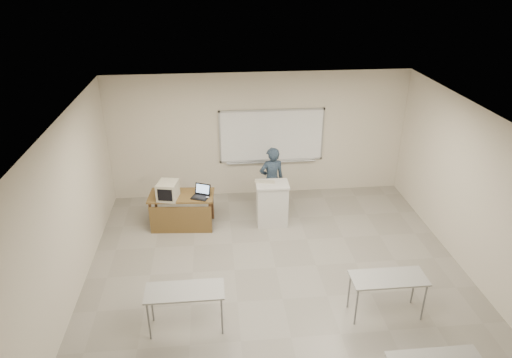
{
  "coord_description": "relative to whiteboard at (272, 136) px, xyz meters",
  "views": [
    {
      "loc": [
        -1.05,
        -6.06,
        5.27
      ],
      "look_at": [
        -0.24,
        2.2,
        1.24
      ],
      "focal_mm": 32.0,
      "sensor_mm": 36.0,
      "label": 1
    }
  ],
  "objects": [
    {
      "name": "mouse",
      "position": [
        -1.55,
        -1.57,
        -0.71
      ],
      "size": [
        0.1,
        0.08,
        0.03
      ],
      "primitive_type": "ellipsoid",
      "rotation": [
        0.0,
        0.0,
        0.31
      ],
      "color": "#A9AAB2",
      "rests_on": "instructor_desk"
    },
    {
      "name": "laptop",
      "position": [
        -1.7,
        -1.49,
        -0.67
      ],
      "size": [
        0.34,
        0.32,
        0.25
      ],
      "rotation": [
        0.0,
        0.0,
        -0.41
      ],
      "color": "black",
      "rests_on": "instructor_desk"
    },
    {
      "name": "crt_monitor",
      "position": [
        -2.35,
        -1.49,
        -0.55
      ],
      "size": [
        0.4,
        0.45,
        0.38
      ],
      "rotation": [
        0.0,
        0.0,
        -0.21
      ],
      "color": "#B2AB94",
      "rests_on": "instructor_desk"
    },
    {
      "name": "student_desks",
      "position": [
        -0.3,
        -5.32,
        -0.81
      ],
      "size": [
        4.4,
        2.2,
        0.73
      ],
      "color": "gray",
      "rests_on": "floor"
    },
    {
      "name": "keyboard",
      "position": [
        -0.32,
        -1.39,
        -0.5
      ],
      "size": [
        0.45,
        0.23,
        0.02
      ],
      "primitive_type": "cube",
      "rotation": [
        0.0,
        0.0,
        -0.22
      ],
      "color": "#B2AB94",
      "rests_on": "podium"
    },
    {
      "name": "instructor_desk",
      "position": [
        -2.1,
        -1.48,
        -0.95
      ],
      "size": [
        1.37,
        0.68,
        0.75
      ],
      "rotation": [
        0.0,
        0.0,
        -0.08
      ],
      "color": "brown",
      "rests_on": "floor"
    },
    {
      "name": "floor",
      "position": [
        -0.3,
        -3.97,
        -1.49
      ],
      "size": [
        7.0,
        8.0,
        0.01
      ],
      "primitive_type": "cube",
      "color": "gray",
      "rests_on": "ground"
    },
    {
      "name": "podium",
      "position": [
        -0.17,
        -1.47,
        -0.99
      ],
      "size": [
        0.69,
        0.51,
        0.97
      ],
      "rotation": [
        0.0,
        0.0,
        -0.02
      ],
      "color": "beige",
      "rests_on": "floor"
    },
    {
      "name": "whiteboard",
      "position": [
        0.0,
        0.0,
        0.0
      ],
      "size": [
        2.48,
        0.1,
        1.31
      ],
      "color": "white",
      "rests_on": "floor"
    },
    {
      "name": "presenter",
      "position": [
        -0.11,
        -0.92,
        -0.7
      ],
      "size": [
        0.63,
        0.47,
        1.57
      ],
      "primitive_type": "imported",
      "rotation": [
        0.0,
        0.0,
        3.31
      ],
      "color": "black",
      "rests_on": "floor"
    }
  ]
}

